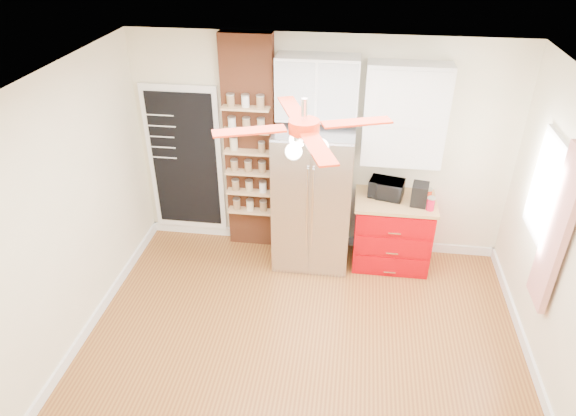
# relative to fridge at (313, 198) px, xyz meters

# --- Properties ---
(floor) EXTENTS (4.50, 4.50, 0.00)m
(floor) POSITION_rel_fridge_xyz_m (0.05, -1.63, -0.88)
(floor) COLOR #905E24
(floor) RESTS_ON ground
(ceiling) EXTENTS (4.50, 4.50, 0.00)m
(ceiling) POSITION_rel_fridge_xyz_m (0.05, -1.63, 1.83)
(ceiling) COLOR white
(ceiling) RESTS_ON wall_back
(wall_back) EXTENTS (4.50, 0.02, 2.70)m
(wall_back) POSITION_rel_fridge_xyz_m (0.05, 0.37, 0.48)
(wall_back) COLOR beige
(wall_back) RESTS_ON floor
(wall_left) EXTENTS (0.02, 4.00, 2.70)m
(wall_left) POSITION_rel_fridge_xyz_m (-2.20, -1.63, 0.48)
(wall_left) COLOR beige
(wall_left) RESTS_ON floor
(wall_right) EXTENTS (0.02, 4.00, 2.70)m
(wall_right) POSITION_rel_fridge_xyz_m (2.30, -1.63, 0.48)
(wall_right) COLOR beige
(wall_right) RESTS_ON floor
(chalkboard) EXTENTS (0.95, 0.05, 1.95)m
(chalkboard) POSITION_rel_fridge_xyz_m (-1.65, 0.33, 0.23)
(chalkboard) COLOR white
(chalkboard) RESTS_ON wall_back
(brick_pillar) EXTENTS (0.60, 0.16, 2.70)m
(brick_pillar) POSITION_rel_fridge_xyz_m (-0.80, 0.29, 0.48)
(brick_pillar) COLOR brown
(brick_pillar) RESTS_ON floor
(fridge) EXTENTS (0.90, 0.70, 1.75)m
(fridge) POSITION_rel_fridge_xyz_m (0.00, 0.00, 0.00)
(fridge) COLOR silver
(fridge) RESTS_ON floor
(upper_glass_cabinet) EXTENTS (0.90, 0.35, 0.70)m
(upper_glass_cabinet) POSITION_rel_fridge_xyz_m (0.00, 0.20, 1.27)
(upper_glass_cabinet) COLOR white
(upper_glass_cabinet) RESTS_ON wall_back
(red_cabinet) EXTENTS (0.94, 0.64, 0.90)m
(red_cabinet) POSITION_rel_fridge_xyz_m (0.97, 0.05, -0.42)
(red_cabinet) COLOR #A90006
(red_cabinet) RESTS_ON floor
(upper_shelf_unit) EXTENTS (0.90, 0.30, 1.15)m
(upper_shelf_unit) POSITION_rel_fridge_xyz_m (0.97, 0.22, 1.00)
(upper_shelf_unit) COLOR white
(upper_shelf_unit) RESTS_ON wall_back
(window) EXTENTS (0.04, 0.75, 1.05)m
(window) POSITION_rel_fridge_xyz_m (2.28, -0.73, 0.68)
(window) COLOR white
(window) RESTS_ON wall_right
(curtain) EXTENTS (0.06, 0.40, 1.55)m
(curtain) POSITION_rel_fridge_xyz_m (2.23, -1.28, 0.57)
(curtain) COLOR red
(curtain) RESTS_ON wall_right
(ceiling_fan) EXTENTS (1.40, 1.40, 0.44)m
(ceiling_fan) POSITION_rel_fridge_xyz_m (0.05, -1.63, 1.55)
(ceiling_fan) COLOR silver
(ceiling_fan) RESTS_ON ceiling
(toaster_oven) EXTENTS (0.44, 0.35, 0.22)m
(toaster_oven) POSITION_rel_fridge_xyz_m (0.85, 0.11, 0.13)
(toaster_oven) COLOR black
(toaster_oven) RESTS_ON red_cabinet
(coffee_maker) EXTENTS (0.21, 0.24, 0.26)m
(coffee_maker) POSITION_rel_fridge_xyz_m (1.22, -0.01, 0.15)
(coffee_maker) COLOR black
(coffee_maker) RESTS_ON red_cabinet
(canister_left) EXTENTS (0.12, 0.12, 0.15)m
(canister_left) POSITION_rel_fridge_xyz_m (1.34, -0.13, 0.10)
(canister_left) COLOR red
(canister_left) RESTS_ON red_cabinet
(canister_right) EXTENTS (0.11, 0.11, 0.15)m
(canister_right) POSITION_rel_fridge_xyz_m (1.32, 0.07, 0.10)
(canister_right) COLOR red
(canister_right) RESTS_ON red_cabinet
(pantry_jar_oats) EXTENTS (0.11, 0.11, 0.14)m
(pantry_jar_oats) POSITION_rel_fridge_xyz_m (-0.97, 0.17, 0.57)
(pantry_jar_oats) COLOR beige
(pantry_jar_oats) RESTS_ON brick_pillar
(pantry_jar_beans) EXTENTS (0.10, 0.10, 0.12)m
(pantry_jar_beans) POSITION_rel_fridge_xyz_m (-0.62, 0.12, 0.56)
(pantry_jar_beans) COLOR olive
(pantry_jar_beans) RESTS_ON brick_pillar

